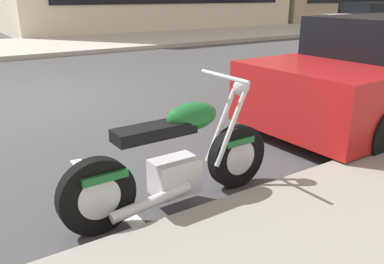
% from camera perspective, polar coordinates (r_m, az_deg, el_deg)
% --- Properties ---
extents(ground_plane, '(260.00, 260.00, 0.00)m').
position_cam_1_polar(ground_plane, '(7.53, -23.74, 4.09)').
color(ground_plane, '#3D3D3F').
extents(sidewalk_far_curb, '(120.00, 5.00, 0.14)m').
position_cam_1_polar(sidewalk_far_curb, '(19.68, 8.90, 14.02)').
color(sidewalk_far_curb, '#ADA89E').
rests_on(sidewalk_far_curb, ground).
extents(parking_stall_stripe, '(0.12, 2.20, 0.01)m').
position_cam_1_polar(parking_stall_stripe, '(3.67, -11.14, -9.55)').
color(parking_stall_stripe, silver).
rests_on(parking_stall_stripe, ground).
extents(parked_motorcycle, '(1.99, 0.62, 1.10)m').
position_cam_1_polar(parked_motorcycle, '(3.35, -2.19, -4.19)').
color(parked_motorcycle, black).
rests_on(parked_motorcycle, ground).
extents(car_opposite_curb, '(4.61, 1.94, 1.42)m').
position_cam_1_polar(car_opposite_curb, '(20.83, 24.15, 14.62)').
color(car_opposite_curb, beige).
rests_on(car_opposite_curb, ground).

